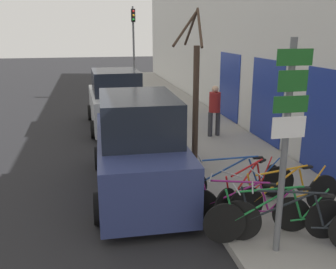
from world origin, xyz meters
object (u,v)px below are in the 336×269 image
(bicycle_4, at_px, (249,189))
(pedestrian_near, at_px, (215,107))
(bicycle_3, at_px, (286,196))
(street_tree, at_px, (195,94))
(signpost, at_px, (286,138))
(parked_car_0, at_px, (138,148))
(bicycle_2, at_px, (245,207))
(bicycle_0, at_px, (295,223))
(parked_car_1, at_px, (116,102))
(bicycle_5, at_px, (235,181))
(bicycle_1, at_px, (276,218))
(traffic_light, at_px, (134,39))

(bicycle_4, relative_size, pedestrian_near, 1.16)
(bicycle_3, height_order, street_tree, street_tree)
(signpost, bearing_deg, bicycle_3, 55.85)
(signpost, bearing_deg, street_tree, 91.67)
(bicycle_3, bearing_deg, street_tree, 6.98)
(bicycle_3, distance_m, parked_car_0, 3.23)
(signpost, xyz_separation_m, bicycle_2, (-0.19, 0.81, -1.46))
(bicycle_0, height_order, parked_car_1, parked_car_1)
(signpost, xyz_separation_m, pedestrian_near, (1.19, 6.52, -0.89))
(bicycle_3, xyz_separation_m, bicycle_5, (-0.64, 0.87, -0.01))
(bicycle_4, distance_m, street_tree, 3.14)
(bicycle_4, height_order, street_tree, street_tree)
(bicycle_3, xyz_separation_m, street_tree, (-0.81, 3.27, 1.39))
(signpost, bearing_deg, bicycle_5, 88.72)
(bicycle_1, height_order, traffic_light, traffic_light)
(bicycle_1, xyz_separation_m, parked_car_1, (-1.88, 8.65, 0.40))
(traffic_light, bearing_deg, bicycle_3, -85.97)
(bicycle_2, relative_size, parked_car_0, 0.43)
(bicycle_2, bearing_deg, bicycle_4, -4.57)
(bicycle_5, height_order, street_tree, street_tree)
(bicycle_0, xyz_separation_m, traffic_light, (-0.63, 15.02, 2.47))
(bicycle_1, bearing_deg, signpost, 167.35)
(bicycle_4, bearing_deg, bicycle_0, 150.58)
(bicycle_3, xyz_separation_m, pedestrian_near, (0.51, 5.52, 0.54))
(parked_car_0, xyz_separation_m, traffic_light, (1.44, 12.00, 2.05))
(bicycle_1, xyz_separation_m, traffic_light, (-0.41, 14.82, 2.48))
(bicycle_3, relative_size, street_tree, 0.61)
(parked_car_1, bearing_deg, bicycle_4, -76.60)
(bicycle_4, distance_m, bicycle_5, 0.42)
(parked_car_1, height_order, street_tree, street_tree)
(parked_car_1, bearing_deg, bicycle_3, -74.15)
(bicycle_1, relative_size, street_tree, 0.61)
(bicycle_0, height_order, traffic_light, traffic_light)
(bicycle_0, bearing_deg, bicycle_5, 32.49)
(bicycle_0, bearing_deg, traffic_light, 26.21)
(bicycle_2, xyz_separation_m, bicycle_3, (0.87, 0.19, 0.03))
(parked_car_0, relative_size, traffic_light, 1.03)
(signpost, xyz_separation_m, traffic_light, (-0.31, 15.09, 1.05))
(parked_car_0, relative_size, street_tree, 1.21)
(bicycle_2, xyz_separation_m, bicycle_4, (0.38, 0.67, 0.01))
(signpost, distance_m, parked_car_1, 9.16)
(bicycle_1, height_order, bicycle_5, bicycle_1)
(bicycle_1, height_order, bicycle_4, bicycle_1)
(bicycle_5, bearing_deg, signpost, -175.26)
(bicycle_5, relative_size, pedestrian_near, 1.50)
(bicycle_2, relative_size, street_tree, 0.52)
(bicycle_0, height_order, street_tree, street_tree)
(bicycle_3, height_order, parked_car_0, parked_car_0)
(bicycle_0, distance_m, parked_car_0, 3.68)
(signpost, relative_size, pedestrian_near, 1.97)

